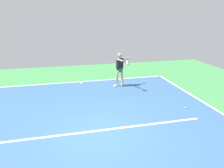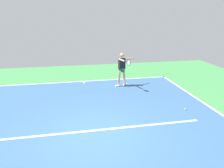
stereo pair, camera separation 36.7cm
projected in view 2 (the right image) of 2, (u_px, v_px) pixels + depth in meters
The scene contains 7 objects.
ground_plane at pixel (96, 135), 6.81m from camera, with size 19.84×19.84×0.00m, color #428E4C.
court_surface at pixel (96, 135), 6.81m from camera, with size 9.87×11.73×0.00m, color #38608E.
court_line_baseline_near at pixel (83, 81), 12.24m from camera, with size 9.87×0.10×0.01m, color white.
court_line_service at pixel (95, 130), 7.07m from camera, with size 7.40×0.10×0.01m, color white.
court_line_centre_mark at pixel (84, 82), 12.05m from camera, with size 0.10×0.30×0.01m, color white.
tennis_player at pixel (122, 67), 11.13m from camera, with size 1.05×1.30×1.77m.
tennis_ball_by_sideline at pixel (185, 109), 8.58m from camera, with size 0.07×0.07×0.07m, color #CCE033.
Camera 2 is at (0.65, 5.96, 3.65)m, focal length 34.45 mm.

